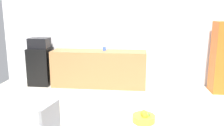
% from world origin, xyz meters
% --- Properties ---
extents(wall_back, '(6.00, 0.10, 2.60)m').
position_xyz_m(wall_back, '(0.00, 3.00, 1.30)').
color(wall_back, silver).
rests_on(wall_back, ground_plane).
extents(counter_block, '(2.32, 0.60, 0.90)m').
position_xyz_m(counter_block, '(-0.42, 2.65, 0.45)').
color(counter_block, '#9E7042').
rests_on(counter_block, ground_plane).
extents(mini_fridge, '(0.54, 0.54, 0.94)m').
position_xyz_m(mini_fridge, '(-1.94, 2.65, 0.47)').
color(mini_fridge, black).
rests_on(mini_fridge, ground_plane).
extents(microwave, '(0.48, 0.38, 0.26)m').
position_xyz_m(microwave, '(-1.94, 2.65, 1.07)').
color(microwave, black).
rests_on(microwave, mini_fridge).
extents(fruit_bowl, '(0.24, 0.24, 0.13)m').
position_xyz_m(fruit_bowl, '(0.63, -0.79, 0.80)').
color(fruit_bowl, gold).
rests_on(fruit_bowl, round_table).
extents(mug_white, '(0.13, 0.08, 0.09)m').
position_xyz_m(mug_white, '(-0.29, 2.69, 0.95)').
color(mug_white, '#3F66BF').
rests_on(mug_white, counter_block).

